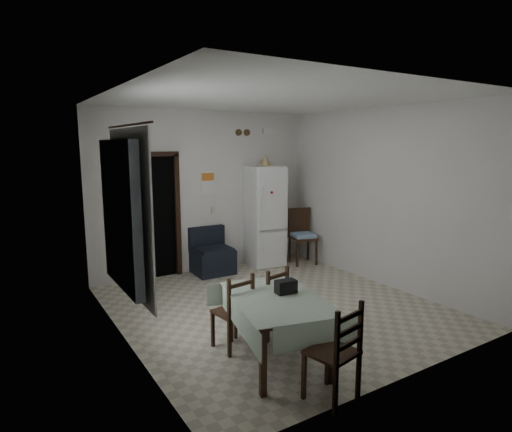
{
  "coord_description": "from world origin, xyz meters",
  "views": [
    {
      "loc": [
        -3.31,
        -4.81,
        2.3
      ],
      "look_at": [
        0.0,
        0.5,
        1.25
      ],
      "focal_mm": 30.0,
      "sensor_mm": 36.0,
      "label": 1
    }
  ],
  "objects": [
    {
      "name": "wall_right",
      "position": [
        2.1,
        0.0,
        1.45
      ],
      "size": [
        0.02,
        4.5,
        2.9
      ],
      "primitive_type": null,
      "color": "silver",
      "rests_on": "ground"
    },
    {
      "name": "ground",
      "position": [
        0.0,
        0.0,
        0.0
      ],
      "size": [
        4.5,
        4.5,
        0.0
      ],
      "primitive_type": "plane",
      "color": "#BBB499",
      "rests_on": "ground"
    },
    {
      "name": "dining_chair_far_right",
      "position": [
        -0.57,
        -0.7,
        0.43
      ],
      "size": [
        0.43,
        0.43,
        0.87
      ],
      "primitive_type": null,
      "rotation": [
        0.0,
        0.0,
        3.33
      ],
      "color": "black",
      "rests_on": "ground"
    },
    {
      "name": "corner_chair",
      "position": [
        1.76,
        1.59,
        0.53
      ],
      "size": [
        0.56,
        0.56,
        1.07
      ],
      "primitive_type": null,
      "rotation": [
        0.0,
        0.0,
        -0.26
      ],
      "color": "black",
      "rests_on": "ground"
    },
    {
      "name": "navy_seat",
      "position": [
        -0.03,
        1.93,
        0.41
      ],
      "size": [
        0.69,
        0.67,
        0.82
      ],
      "primitive_type": null,
      "rotation": [
        0.0,
        0.0,
        -0.03
      ],
      "color": "black",
      "rests_on": "ground"
    },
    {
      "name": "curtain",
      "position": [
        -2.04,
        -0.2,
        1.55
      ],
      "size": [
        0.02,
        1.45,
        1.85
      ],
      "primitive_type": "cube",
      "color": "beige",
      "rests_on": "ground"
    },
    {
      "name": "dining_table",
      "position": [
        -0.86,
        -1.28,
        0.35
      ],
      "size": [
        1.2,
        1.54,
        0.71
      ],
      "primitive_type": null,
      "rotation": [
        0.0,
        0.0,
        -0.24
      ],
      "color": "#9EB399",
      "rests_on": "ground"
    },
    {
      "name": "wall_front",
      "position": [
        0.0,
        -2.25,
        1.45
      ],
      "size": [
        4.2,
        0.02,
        2.9
      ],
      "primitive_type": null,
      "color": "silver",
      "rests_on": "ground"
    },
    {
      "name": "doorway",
      "position": [
        -1.05,
        2.45,
        1.06
      ],
      "size": [
        1.06,
        0.52,
        2.22
      ],
      "color": "black",
      "rests_on": "ground"
    },
    {
      "name": "black_bag",
      "position": [
        -0.69,
        -1.22,
        0.78
      ],
      "size": [
        0.24,
        0.16,
        0.15
      ],
      "primitive_type": "cube",
      "rotation": [
        0.0,
        0.0,
        -0.1
      ],
      "color": "black",
      "rests_on": "dining_table"
    },
    {
      "name": "window_recess",
      "position": [
        -2.15,
        -0.2,
        1.55
      ],
      "size": [
        0.1,
        1.2,
        1.6
      ],
      "primitive_type": "cube",
      "color": "silver",
      "rests_on": "ground"
    },
    {
      "name": "vent_right",
      "position": [
        0.88,
        2.23,
        2.52
      ],
      "size": [
        0.12,
        0.03,
        0.12
      ],
      "primitive_type": "cylinder",
      "rotation": [
        1.57,
        0.0,
        0.0
      ],
      "color": "brown",
      "rests_on": "ground"
    },
    {
      "name": "wall_left",
      "position": [
        -2.1,
        0.0,
        1.45
      ],
      "size": [
        0.02,
        4.5,
        2.9
      ],
      "primitive_type": null,
      "color": "silver",
      "rests_on": "ground"
    },
    {
      "name": "calendar_image",
      "position": [
        0.05,
        2.23,
        1.72
      ],
      "size": [
        0.24,
        0.01,
        0.14
      ],
      "primitive_type": "cube",
      "color": "orange",
      "rests_on": "ground"
    },
    {
      "name": "ceiling",
      "position": [
        0.0,
        0.0,
        2.9
      ],
      "size": [
        4.2,
        4.5,
        0.02
      ],
      "primitive_type": null,
      "color": "white",
      "rests_on": "ground"
    },
    {
      "name": "fridge",
      "position": [
        1.07,
        1.93,
        0.95
      ],
      "size": [
        0.67,
        0.67,
        1.9
      ],
      "primitive_type": null,
      "rotation": [
        0.0,
        0.0,
        -0.1
      ],
      "color": "white",
      "rests_on": "ground"
    },
    {
      "name": "wall_back",
      "position": [
        0.0,
        2.25,
        1.45
      ],
      "size": [
        4.2,
        0.02,
        2.9
      ],
      "primitive_type": null,
      "color": "silver",
      "rests_on": "ground"
    },
    {
      "name": "vent_left",
      "position": [
        0.7,
        2.23,
        2.52
      ],
      "size": [
        0.12,
        0.03,
        0.12
      ],
      "primitive_type": "cylinder",
      "rotation": [
        1.57,
        0.0,
        0.0
      ],
      "color": "brown",
      "rests_on": "ground"
    },
    {
      "name": "curtain_rod",
      "position": [
        -2.03,
        -0.2,
        2.5
      ],
      "size": [
        0.02,
        1.6,
        0.02
      ],
      "primitive_type": "cylinder",
      "rotation": [
        1.57,
        0.0,
        0.0
      ],
      "color": "black",
      "rests_on": "ground"
    },
    {
      "name": "light_switch",
      "position": [
        0.15,
        2.24,
        1.1
      ],
      "size": [
        0.08,
        0.02,
        0.12
      ],
      "primitive_type": "cube",
      "color": "beige",
      "rests_on": "ground"
    },
    {
      "name": "dining_chair_near_head",
      "position": [
        -0.84,
        -2.13,
        0.47
      ],
      "size": [
        0.48,
        0.48,
        0.95
      ],
      "primitive_type": null,
      "rotation": [
        0.0,
        0.0,
        3.34
      ],
      "color": "black",
      "rests_on": "ground"
    },
    {
      "name": "dining_chair_far_left",
      "position": [
        -1.11,
        -0.77,
        0.44
      ],
      "size": [
        0.43,
        0.43,
        0.88
      ],
      "primitive_type": null,
      "rotation": [
        0.0,
        0.0,
        3.27
      ],
      "color": "black",
      "rests_on": "ground"
    },
    {
      "name": "emergency_light",
      "position": [
        1.35,
        2.21,
        2.55
      ],
      "size": [
        0.25,
        0.07,
        0.09
      ],
      "primitive_type": "cube",
      "color": "white",
      "rests_on": "ground"
    },
    {
      "name": "calendar",
      "position": [
        0.05,
        2.24,
        1.62
      ],
      "size": [
        0.28,
        0.02,
        0.4
      ],
      "primitive_type": "cube",
      "color": "white",
      "rests_on": "ground"
    },
    {
      "name": "tan_cone",
      "position": [
        1.12,
        1.96,
        2.0
      ],
      "size": [
        0.26,
        0.26,
        0.2
      ],
      "primitive_type": "cone",
      "rotation": [
        0.0,
        0.0,
        -0.09
      ],
      "color": "tan",
      "rests_on": "fridge"
    }
  ]
}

